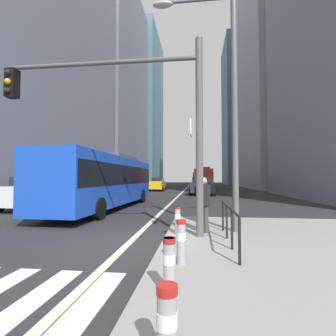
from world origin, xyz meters
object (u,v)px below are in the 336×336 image
street_lamp_post (234,75)px  pedestrian_waiting (204,199)px  pedestrian_far (203,202)px  car_oncoming_mid (119,186)px  car_receding_far (206,186)px  bollard_left (169,263)px  city_bus_red_receding (204,178)px  bollard_right (181,239)px  bollard_back (178,218)px  city_bus_blue_oncoming (108,179)px  city_bus_red_distant (199,178)px  traffic_signal_gantry (129,106)px  car_oncoming_far (158,184)px  car_receding_near (199,186)px  bollard_front (167,325)px  sedan_white_oncoming (33,193)px

street_lamp_post → pedestrian_waiting: street_lamp_post is taller
pedestrian_far → car_oncoming_mid: bearing=115.9°
car_receding_far → bollard_left: car_receding_far is taller
city_bus_red_receding → bollard_left: (-1.42, -34.32, -1.22)m
bollard_right → bollard_back: size_ratio=1.04×
city_bus_blue_oncoming → car_receding_far: (6.43, 12.73, -0.85)m
city_bus_red_distant → pedestrian_waiting: city_bus_red_distant is taller
traffic_signal_gantry → bollard_left: bearing=-65.7°
car_receding_far → city_bus_red_receding: bearing=89.7°
street_lamp_post → pedestrian_far: 4.29m
car_oncoming_far → traffic_signal_gantry: size_ratio=0.70×
city_bus_red_distant → bollard_back: city_bus_red_distant is taller
traffic_signal_gantry → pedestrian_far: size_ratio=3.68×
car_receding_near → bollard_front: (-0.52, -25.57, -0.40)m
bollard_left → pedestrian_far: (0.62, 4.26, 0.51)m
pedestrian_far → bollard_front: bearing=-94.6°
pedestrian_waiting → city_bus_red_receding: bearing=88.5°
car_receding_near → bollard_front: car_receding_near is taller
bollard_back → pedestrian_waiting: bearing=65.9°
sedan_white_oncoming → bollard_front: size_ratio=5.50×
car_oncoming_mid → bollard_front: bearing=-71.0°
bollard_right → pedestrian_far: size_ratio=0.50×
city_bus_red_distant → car_receding_near: city_bus_red_distant is taller
traffic_signal_gantry → pedestrian_waiting: size_ratio=3.94×
city_bus_blue_oncoming → car_oncoming_far: city_bus_blue_oncoming is taller
city_bus_blue_oncoming → pedestrian_far: 8.79m
city_bus_blue_oncoming → car_receding_far: 14.29m
car_oncoming_far → bollard_right: 31.23m
car_receding_far → traffic_signal_gantry: 20.44m
car_oncoming_far → pedestrian_far: (5.91, -27.81, 0.14)m
sedan_white_oncoming → pedestrian_far: 11.66m
city_bus_red_distant → bollard_back: 52.29m
city_bus_blue_oncoming → city_bus_red_distant: size_ratio=1.12×
bollard_left → bollard_right: size_ratio=0.94×
city_bus_red_distant → bollard_back: bearing=-91.1°
street_lamp_post → car_oncoming_mid: bearing=118.9°
bollard_right → pedestrian_waiting: pedestrian_waiting is taller
bollard_left → bollard_right: bearing=86.0°
bollard_left → bollard_back: (-0.19, 4.00, 0.01)m
pedestrian_far → car_oncoming_far: bearing=102.0°
city_bus_red_receding → bollard_left: city_bus_red_receding is taller
traffic_signal_gantry → bollard_back: bearing=11.4°
bollard_right → bollard_left: bearing=-94.0°
car_receding_near → pedestrian_waiting: 18.12m
traffic_signal_gantry → bollard_left: traffic_signal_gantry is taller
car_oncoming_mid → car_receding_near: size_ratio=1.01×
city_bus_red_distant → bollard_left: city_bus_red_distant is taller
sedan_white_oncoming → pedestrian_waiting: size_ratio=2.64×
car_oncoming_mid → bollard_front: 24.62m
car_receding_near → pedestrian_waiting: bearing=-90.0°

